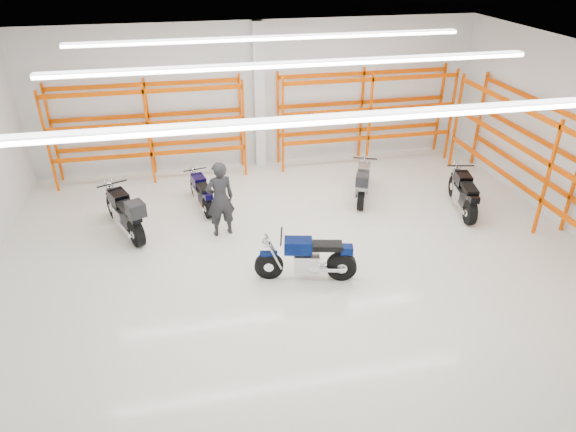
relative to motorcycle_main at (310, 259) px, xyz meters
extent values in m
plane|color=silver|center=(-0.03, 0.74, -0.51)|extent=(14.00, 14.00, 0.00)
cube|color=silver|center=(-0.03, 6.74, 1.74)|extent=(14.00, 0.02, 4.50)
cube|color=silver|center=(-0.03, -5.26, 1.74)|extent=(14.00, 0.02, 4.50)
cube|color=white|center=(-0.03, 0.74, 3.99)|extent=(14.00, 12.00, 0.02)
cube|color=white|center=(-0.03, -2.26, 3.89)|extent=(10.00, 0.22, 0.10)
cube|color=white|center=(-0.03, 1.24, 3.89)|extent=(10.00, 0.22, 0.10)
cube|color=white|center=(-0.03, 4.24, 3.89)|extent=(10.00, 0.22, 0.10)
cylinder|color=black|center=(-0.88, 0.21, -0.20)|extent=(0.65, 0.27, 0.63)
cylinder|color=black|center=(0.67, -0.15, -0.19)|extent=(0.68, 0.33, 0.66)
cylinder|color=silver|center=(-0.88, 0.21, -0.20)|extent=(0.24, 0.19, 0.21)
cylinder|color=silver|center=(0.67, -0.15, -0.19)|extent=(0.27, 0.26, 0.23)
cube|color=#04103E|center=(-0.88, 0.21, 0.12)|extent=(0.41, 0.24, 0.06)
cube|color=#B7B7BC|center=(-0.07, 0.02, -0.07)|extent=(0.62, 0.49, 0.40)
cube|color=#A5A5AA|center=(0.32, -0.07, -0.18)|extent=(0.75, 0.29, 0.08)
cube|color=#04103E|center=(-0.26, 0.06, 0.33)|extent=(0.66, 0.48, 0.30)
cube|color=black|center=(0.32, -0.07, 0.33)|extent=(0.75, 0.47, 0.13)
cube|color=#04103E|center=(0.75, -0.17, 0.25)|extent=(0.32, 0.29, 0.17)
cylinder|color=black|center=(-0.61, 0.14, 0.56)|extent=(0.20, 0.73, 0.04)
sphere|color=silver|center=(-0.92, 0.21, 0.40)|extent=(0.20, 0.20, 0.20)
cylinder|color=silver|center=(0.32, -0.24, -0.18)|extent=(0.79, 0.27, 0.10)
cylinder|color=black|center=(-4.45, 3.73, -0.18)|extent=(0.39, 0.66, 0.67)
cylinder|color=black|center=(-3.78, 2.21, -0.17)|extent=(0.46, 0.71, 0.69)
cylinder|color=silver|center=(-4.45, 3.73, -0.18)|extent=(0.23, 0.27, 0.22)
cylinder|color=silver|center=(-3.78, 2.21, -0.17)|extent=(0.30, 0.31, 0.24)
cube|color=black|center=(-4.45, 3.73, 0.15)|extent=(0.31, 0.43, 0.07)
cube|color=#B7B7BC|center=(-4.10, 2.94, -0.05)|extent=(0.60, 0.69, 0.42)
cube|color=#A5A5AA|center=(-3.93, 2.56, -0.16)|extent=(0.44, 0.76, 0.09)
cube|color=black|center=(-4.18, 3.12, 0.37)|extent=(0.60, 0.72, 0.31)
cube|color=black|center=(-3.93, 2.56, 0.37)|extent=(0.60, 0.80, 0.13)
cube|color=black|center=(-3.74, 2.13, 0.29)|extent=(0.34, 0.36, 0.18)
cylinder|color=black|center=(-4.33, 3.47, 0.62)|extent=(0.73, 0.35, 0.04)
sphere|color=silver|center=(-4.47, 3.77, 0.44)|extent=(0.21, 0.21, 0.21)
cylinder|color=silver|center=(-4.07, 2.44, -0.16)|extent=(0.43, 0.80, 0.10)
cube|color=black|center=(-3.69, 2.01, 0.57)|extent=(0.52, 0.54, 0.33)
cylinder|color=black|center=(-2.28, 4.62, -0.24)|extent=(0.23, 0.56, 0.55)
cylinder|color=black|center=(-1.98, 3.27, -0.23)|extent=(0.29, 0.59, 0.57)
cylinder|color=silver|center=(-2.28, 4.62, -0.24)|extent=(0.17, 0.21, 0.18)
cylinder|color=silver|center=(-1.98, 3.27, -0.23)|extent=(0.22, 0.24, 0.20)
cube|color=#090639|center=(-2.28, 4.62, 0.04)|extent=(0.21, 0.35, 0.06)
cube|color=#B7B7BC|center=(-2.12, 3.92, -0.13)|extent=(0.43, 0.54, 0.35)
cube|color=#A5A5AA|center=(-2.05, 3.58, -0.22)|extent=(0.25, 0.65, 0.07)
cube|color=#090639|center=(-2.16, 4.08, 0.22)|extent=(0.42, 0.57, 0.26)
cube|color=black|center=(-2.05, 3.58, 0.22)|extent=(0.40, 0.65, 0.11)
cube|color=#090639|center=(-1.96, 3.20, 0.15)|extent=(0.25, 0.28, 0.15)
cylinder|color=black|center=(-2.23, 4.39, 0.43)|extent=(0.64, 0.17, 0.03)
sphere|color=silver|center=(-2.28, 4.66, 0.28)|extent=(0.17, 0.17, 0.17)
cylinder|color=silver|center=(-2.18, 3.51, -0.22)|extent=(0.23, 0.69, 0.08)
cylinder|color=black|center=(2.73, 4.27, -0.22)|extent=(0.33, 0.59, 0.59)
cylinder|color=black|center=(2.16, 2.90, -0.21)|extent=(0.40, 0.63, 0.61)
cylinder|color=silver|center=(2.73, 4.27, -0.22)|extent=(0.20, 0.24, 0.20)
cylinder|color=silver|center=(2.16, 2.90, -0.21)|extent=(0.27, 0.28, 0.22)
cube|color=gray|center=(2.73, 4.27, 0.08)|extent=(0.27, 0.39, 0.06)
cube|color=#B7B7BC|center=(2.43, 3.55, -0.10)|extent=(0.52, 0.61, 0.38)
cube|color=#A5A5AA|center=(2.29, 3.21, -0.20)|extent=(0.37, 0.68, 0.08)
cube|color=gray|center=(2.50, 3.72, 0.28)|extent=(0.52, 0.64, 0.28)
cube|color=black|center=(2.29, 3.21, 0.28)|extent=(0.52, 0.72, 0.12)
cube|color=gray|center=(2.13, 2.82, 0.20)|extent=(0.30, 0.32, 0.16)
cylinder|color=black|center=(2.63, 4.03, 0.49)|extent=(0.65, 0.30, 0.04)
sphere|color=silver|center=(2.74, 4.30, 0.34)|extent=(0.19, 0.19, 0.19)
cylinder|color=silver|center=(2.13, 3.23, -0.20)|extent=(0.36, 0.72, 0.09)
cube|color=black|center=(2.09, 2.71, 0.45)|extent=(0.45, 0.47, 0.30)
cylinder|color=black|center=(5.03, 3.09, -0.20)|extent=(0.26, 0.65, 0.63)
cylinder|color=black|center=(4.68, 1.54, -0.19)|extent=(0.33, 0.68, 0.66)
cylinder|color=silver|center=(5.03, 3.09, -0.20)|extent=(0.19, 0.24, 0.21)
cylinder|color=silver|center=(4.68, 1.54, -0.19)|extent=(0.26, 0.27, 0.23)
cube|color=black|center=(5.03, 3.09, 0.12)|extent=(0.24, 0.41, 0.06)
cube|color=#B7B7BC|center=(4.85, 2.28, -0.07)|extent=(0.49, 0.62, 0.40)
cube|color=#A5A5AA|center=(4.76, 1.89, -0.18)|extent=(0.29, 0.75, 0.08)
cube|color=black|center=(4.89, 2.47, 0.33)|extent=(0.48, 0.66, 0.30)
cube|color=black|center=(4.76, 1.89, 0.33)|extent=(0.46, 0.75, 0.13)
cube|color=black|center=(4.66, 1.46, 0.25)|extent=(0.29, 0.32, 0.17)
cylinder|color=black|center=(4.97, 2.82, 0.57)|extent=(0.73, 0.20, 0.04)
sphere|color=silver|center=(5.04, 3.13, 0.40)|extent=(0.20, 0.20, 0.20)
cylinder|color=silver|center=(4.59, 1.89, -0.18)|extent=(0.27, 0.80, 0.10)
imported|color=black|center=(-1.71, 2.33, 0.47)|extent=(0.80, 0.61, 1.96)
cube|color=white|center=(-0.03, 6.56, 1.74)|extent=(0.32, 0.32, 4.50)
cube|color=#E14500|center=(-6.23, 6.62, 0.99)|extent=(0.07, 0.07, 3.00)
cube|color=#E14500|center=(-6.23, 5.82, 0.99)|extent=(0.07, 0.07, 3.00)
cube|color=#E14500|center=(-3.43, 6.62, 0.99)|extent=(0.07, 0.07, 3.00)
cube|color=#E14500|center=(-3.43, 5.82, 0.99)|extent=(0.07, 0.07, 3.00)
cube|color=#E14500|center=(-0.63, 6.62, 0.99)|extent=(0.07, 0.07, 3.00)
cube|color=#E14500|center=(-0.63, 5.82, 0.99)|extent=(0.07, 0.07, 3.00)
cube|color=#E14500|center=(-3.43, 6.62, 0.42)|extent=(5.60, 0.07, 0.12)
cube|color=#E14500|center=(-3.43, 5.82, 0.42)|extent=(5.60, 0.07, 0.12)
cube|color=#E14500|center=(-3.43, 6.62, 1.36)|extent=(5.60, 0.07, 0.12)
cube|color=#E14500|center=(-3.43, 5.82, 1.36)|extent=(5.60, 0.07, 0.12)
cube|color=#E14500|center=(-3.43, 6.62, 2.30)|extent=(5.60, 0.07, 0.12)
cube|color=#E14500|center=(-3.43, 5.82, 2.30)|extent=(5.60, 0.07, 0.12)
cube|color=#E14500|center=(0.57, 6.62, 0.99)|extent=(0.07, 0.07, 3.00)
cube|color=#E14500|center=(0.57, 5.82, 0.99)|extent=(0.07, 0.07, 3.00)
cube|color=#E14500|center=(3.37, 6.62, 0.99)|extent=(0.07, 0.07, 3.00)
cube|color=#E14500|center=(3.37, 5.82, 0.99)|extent=(0.07, 0.07, 3.00)
cube|color=#E14500|center=(6.17, 6.62, 0.99)|extent=(0.07, 0.07, 3.00)
cube|color=#E14500|center=(6.17, 5.82, 0.99)|extent=(0.07, 0.07, 3.00)
cube|color=#E14500|center=(3.37, 6.62, 0.42)|extent=(5.60, 0.07, 0.12)
cube|color=#E14500|center=(3.37, 5.82, 0.42)|extent=(5.60, 0.07, 0.12)
cube|color=#E14500|center=(3.37, 6.62, 1.36)|extent=(5.60, 0.07, 0.12)
cube|color=#E14500|center=(3.37, 5.82, 1.36)|extent=(5.60, 0.07, 0.12)
cube|color=#E14500|center=(3.37, 6.62, 2.30)|extent=(5.60, 0.07, 0.12)
cube|color=#E14500|center=(3.37, 5.82, 2.30)|extent=(5.60, 0.07, 0.12)
cube|color=#E14500|center=(6.85, 0.74, 0.99)|extent=(0.07, 0.07, 3.00)
cube|color=#E14500|center=(6.05, 0.74, 0.99)|extent=(0.07, 0.07, 3.00)
cube|color=#E14500|center=(6.85, 5.24, 0.99)|extent=(0.07, 0.07, 3.00)
cube|color=#E14500|center=(6.05, 5.24, 0.99)|extent=(0.07, 0.07, 3.00)
cube|color=#E14500|center=(6.85, 0.74, 0.42)|extent=(0.07, 9.00, 0.12)
cube|color=#E14500|center=(6.05, 0.74, 0.42)|extent=(0.07, 9.00, 0.12)
cube|color=#E14500|center=(6.05, 0.74, 1.36)|extent=(0.07, 9.00, 0.12)
cube|color=#E14500|center=(6.05, 0.74, 2.30)|extent=(0.07, 9.00, 0.12)
camera|label=1|loc=(-2.38, -8.98, 6.17)|focal=32.00mm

